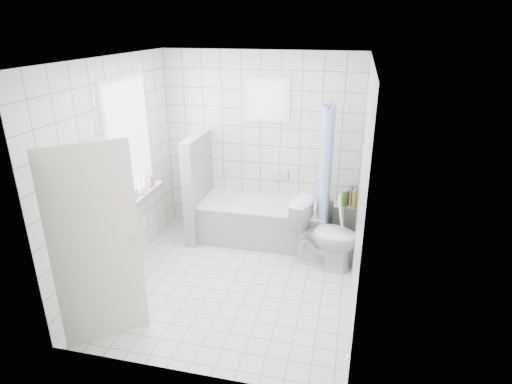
# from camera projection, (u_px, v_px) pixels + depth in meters

# --- Properties ---
(ground) EXTENTS (3.00, 3.00, 0.00)m
(ground) POSITION_uv_depth(u_px,v_px,m) (234.00, 281.00, 5.21)
(ground) COLOR white
(ground) RESTS_ON ground
(ceiling) EXTENTS (3.00, 3.00, 0.00)m
(ceiling) POSITION_uv_depth(u_px,v_px,m) (228.00, 59.00, 4.24)
(ceiling) COLOR white
(ceiling) RESTS_ON ground
(wall_back) EXTENTS (2.80, 0.02, 2.60)m
(wall_back) POSITION_uv_depth(u_px,v_px,m) (261.00, 145.00, 6.08)
(wall_back) COLOR white
(wall_back) RESTS_ON ground
(wall_front) EXTENTS (2.80, 0.02, 2.60)m
(wall_front) POSITION_uv_depth(u_px,v_px,m) (178.00, 246.00, 3.37)
(wall_front) COLOR white
(wall_front) RESTS_ON ground
(wall_left) EXTENTS (0.02, 3.00, 2.60)m
(wall_left) POSITION_uv_depth(u_px,v_px,m) (117.00, 172.00, 5.02)
(wall_left) COLOR white
(wall_left) RESTS_ON ground
(wall_right) EXTENTS (0.02, 3.00, 2.60)m
(wall_right) POSITION_uv_depth(u_px,v_px,m) (361.00, 192.00, 4.43)
(wall_right) COLOR white
(wall_right) RESTS_ON ground
(window_left) EXTENTS (0.01, 0.90, 1.40)m
(window_left) POSITION_uv_depth(u_px,v_px,m) (130.00, 141.00, 5.17)
(window_left) COLOR white
(window_left) RESTS_ON wall_left
(window_back) EXTENTS (0.50, 0.01, 0.50)m
(window_back) POSITION_uv_depth(u_px,v_px,m) (267.00, 100.00, 5.78)
(window_back) COLOR white
(window_back) RESTS_ON wall_back
(window_sill) EXTENTS (0.18, 1.02, 0.08)m
(window_sill) POSITION_uv_depth(u_px,v_px,m) (140.00, 197.00, 5.44)
(window_sill) COLOR white
(window_sill) RESTS_ON wall_left
(door) EXTENTS (0.62, 0.56, 2.00)m
(door) POSITION_uv_depth(u_px,v_px,m) (96.00, 248.00, 3.94)
(door) COLOR silver
(door) RESTS_ON ground
(bathtub) EXTENTS (1.76, 0.77, 0.58)m
(bathtub) POSITION_uv_depth(u_px,v_px,m) (264.00, 221.00, 6.09)
(bathtub) COLOR white
(bathtub) RESTS_ON ground
(partition_wall) EXTENTS (0.15, 0.85, 1.50)m
(partition_wall) POSITION_uv_depth(u_px,v_px,m) (198.00, 187.00, 6.08)
(partition_wall) COLOR white
(partition_wall) RESTS_ON ground
(tiled_ledge) EXTENTS (0.40, 0.24, 0.55)m
(tiled_ledge) POSITION_uv_depth(u_px,v_px,m) (347.00, 223.00, 6.09)
(tiled_ledge) COLOR white
(tiled_ledge) RESTS_ON ground
(toilet) EXTENTS (0.93, 0.66, 0.86)m
(toilet) POSITION_uv_depth(u_px,v_px,m) (325.00, 234.00, 5.42)
(toilet) COLOR white
(toilet) RESTS_ON ground
(curtain_rod) EXTENTS (0.02, 0.80, 0.02)m
(curtain_rod) POSITION_uv_depth(u_px,v_px,m) (329.00, 104.00, 5.26)
(curtain_rod) COLOR silver
(curtain_rod) RESTS_ON wall_back
(shower_curtain) EXTENTS (0.14, 0.48, 1.78)m
(shower_curtain) POSITION_uv_depth(u_px,v_px,m) (324.00, 176.00, 5.48)
(shower_curtain) COLOR #4559CA
(shower_curtain) RESTS_ON curtain_rod
(tub_faucet) EXTENTS (0.18, 0.06, 0.06)m
(tub_faucet) POSITION_uv_depth(u_px,v_px,m) (276.00, 177.00, 6.17)
(tub_faucet) COLOR silver
(tub_faucet) RESTS_ON wall_back
(sill_bottles) EXTENTS (0.20, 0.80, 0.30)m
(sill_bottles) POSITION_uv_depth(u_px,v_px,m) (137.00, 187.00, 5.33)
(sill_bottles) COLOR #BD5EB2
(sill_bottles) RESTS_ON window_sill
(ledge_bottles) EXTENTS (0.19, 0.17, 0.28)m
(ledge_bottles) POSITION_uv_depth(u_px,v_px,m) (350.00, 198.00, 5.91)
(ledge_bottles) COLOR blue
(ledge_bottles) RESTS_ON tiled_ledge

